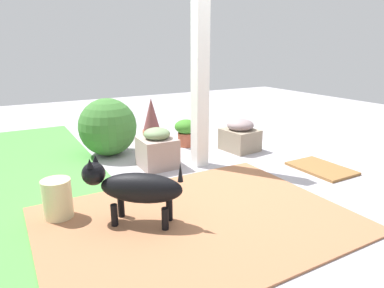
{
  "coord_description": "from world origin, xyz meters",
  "views": [
    {
      "loc": [
        -2.99,
        1.95,
        1.36
      ],
      "look_at": [
        0.35,
        0.06,
        0.25
      ],
      "focal_mm": 32.23,
      "sensor_mm": 36.0,
      "label": 1
    }
  ],
  "objects": [
    {
      "name": "stone_planter_nearest",
      "position": [
        0.54,
        -0.79,
        0.2
      ],
      "size": [
        0.48,
        0.44,
        0.42
      ],
      "color": "gray",
      "rests_on": "ground"
    },
    {
      "name": "porch_pillar",
      "position": [
        0.3,
        -0.02,
        1.04
      ],
      "size": [
        0.15,
        0.15,
        2.08
      ],
      "primitive_type": "cube",
      "color": "white",
      "rests_on": "ground"
    },
    {
      "name": "brick_path",
      "position": [
        -0.85,
        0.69,
        0.01
      ],
      "size": [
        1.8,
        2.4,
        0.02
      ],
      "primitive_type": "cube",
      "color": "#A06745",
      "rests_on": "ground"
    },
    {
      "name": "dog",
      "position": [
        -0.66,
        1.13,
        0.32
      ],
      "size": [
        0.6,
        0.7,
        0.54
      ],
      "color": "black",
      "rests_on": "ground"
    },
    {
      "name": "doormat",
      "position": [
        -0.53,
        -1.13,
        0.01
      ],
      "size": [
        0.68,
        0.47,
        0.03
      ],
      "primitive_type": "cube",
      "rotation": [
        0.0,
        0.0,
        0.01
      ],
      "color": "brown",
      "rests_on": "ground"
    },
    {
      "name": "stone_planter_mid",
      "position": [
        0.47,
        0.44,
        0.21
      ],
      "size": [
        0.4,
        0.4,
        0.46
      ],
      "color": "gray",
      "rests_on": "ground"
    },
    {
      "name": "round_shrub",
      "position": [
        1.21,
        0.79,
        0.36
      ],
      "size": [
        0.73,
        0.73,
        0.73
      ],
      "primitive_type": "sphere",
      "color": "#3B7130",
      "rests_on": "ground"
    },
    {
      "name": "ground_plane",
      "position": [
        0.0,
        0.0,
        0.0
      ],
      "size": [
        12.0,
        12.0,
        0.0
      ],
      "primitive_type": "plane",
      "color": "#A49FA7"
    },
    {
      "name": "ceramic_urn",
      "position": [
        -0.27,
        1.64,
        0.17
      ],
      "size": [
        0.23,
        0.23,
        0.34
      ],
      "primitive_type": "cylinder",
      "color": "beige",
      "rests_on": "ground"
    },
    {
      "name": "terracotta_pot_spiky",
      "position": [
        1.56,
        0.04,
        0.3
      ],
      "size": [
        0.27,
        0.27,
        0.63
      ],
      "color": "#BC6A45",
      "rests_on": "ground"
    },
    {
      "name": "terracotta_pot_broad",
      "position": [
        1.07,
        -0.26,
        0.21
      ],
      "size": [
        0.32,
        0.32,
        0.37
      ],
      "color": "#A64D36",
      "rests_on": "ground"
    }
  ]
}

